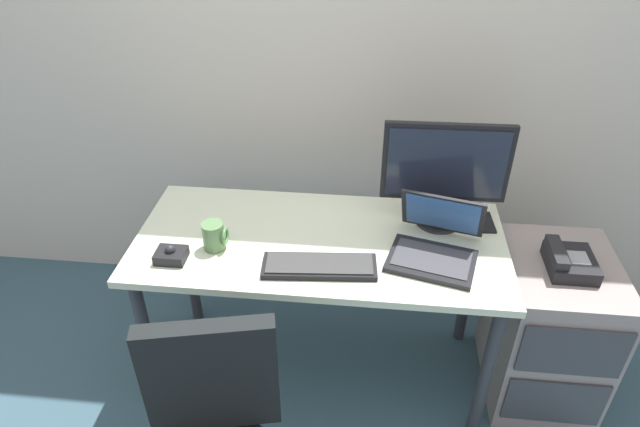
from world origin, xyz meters
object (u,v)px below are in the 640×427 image
file_cabinet (547,329)px  cell_phone (485,222)px  coffee_mug (214,236)px  laptop (436,243)px  keyboard (319,266)px  monitor_main (445,169)px  trackball_mouse (171,255)px  desk_phone (568,261)px

file_cabinet → cell_phone: bearing=152.5°
file_cabinet → coffee_mug: (-1.34, -0.11, 0.46)m
laptop → keyboard: bearing=-162.7°
monitor_main → laptop: (-0.03, -0.21, -0.20)m
trackball_mouse → cell_phone: size_ratio=0.77×
desk_phone → trackball_mouse: size_ratio=1.82×
coffee_mug → monitor_main: bearing=16.9°
laptop → coffee_mug: (-0.82, -0.05, 0.00)m
trackball_mouse → coffee_mug: size_ratio=1.00×
laptop → coffee_mug: size_ratio=3.50×
desk_phone → cell_phone: (-0.29, 0.17, 0.04)m
trackball_mouse → coffee_mug: coffee_mug is taller
monitor_main → laptop: size_ratio=1.26×
desk_phone → trackball_mouse: 1.48m
keyboard → cell_phone: size_ratio=2.95×
laptop → coffee_mug: laptop is taller
coffee_mug → cell_phone: coffee_mug is taller
monitor_main → cell_phone: monitor_main is taller
monitor_main → coffee_mug: monitor_main is taller
coffee_mug → cell_phone: bearing=14.6°
keyboard → trackball_mouse: 0.55m
desk_phone → coffee_mug: 1.33m
monitor_main → coffee_mug: size_ratio=4.40×
coffee_mug → cell_phone: (1.04, 0.27, -0.05)m
keyboard → cell_phone: bearing=29.2°
cell_phone → monitor_main: bearing=-179.7°
coffee_mug → laptop: bearing=3.3°
laptop → desk_phone: bearing=5.7°
trackball_mouse → cell_phone: (1.18, 0.36, -0.02)m
file_cabinet → laptop: 0.69m
desk_phone → coffee_mug: (-1.33, -0.10, 0.09)m
file_cabinet → cell_phone: (-0.30, 0.16, 0.41)m
monitor_main → cell_phone: size_ratio=3.40×
file_cabinet → desk_phone: 0.38m
file_cabinet → monitor_main: (-0.49, 0.14, 0.65)m
desk_phone → cell_phone: 0.34m
laptop → cell_phone: laptop is taller
monitor_main → file_cabinet: bearing=-16.5°
file_cabinet → coffee_mug: bearing=-175.1°
desk_phone → keyboard: size_ratio=0.48×
keyboard → file_cabinet: bearing=11.9°
file_cabinet → keyboard: (-0.93, -0.20, 0.42)m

